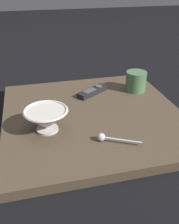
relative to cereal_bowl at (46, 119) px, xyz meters
The scene contains 6 objects.
ground_plane 0.21m from the cereal_bowl, 113.22° to the left, with size 6.00×6.00×0.00m, color black.
table 0.20m from the cereal_bowl, 113.22° to the left, with size 0.66×0.67×0.03m.
cereal_bowl is the anchor object (origin of this frame).
coffee_mug 0.47m from the cereal_bowl, 119.11° to the left, with size 0.09×0.09×0.09m.
teaspoon 0.20m from the cereal_bowl, 58.03° to the left, with size 0.07×0.13×0.03m.
tv_remote_near 0.33m from the cereal_bowl, 137.80° to the left, with size 0.12×0.15×0.02m.
Camera 1 is at (0.81, -0.21, 0.51)m, focal length 41.06 mm.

